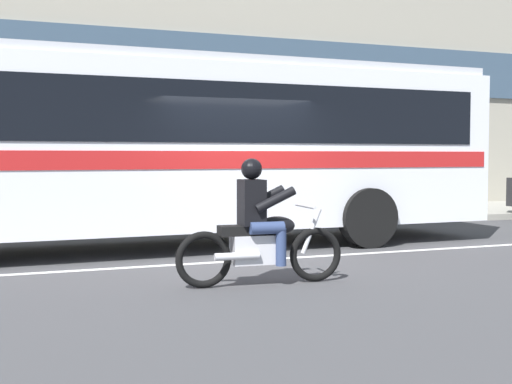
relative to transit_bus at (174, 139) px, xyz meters
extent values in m
plane|color=#3D3D3F|center=(0.75, -1.19, -1.88)|extent=(60.00, 60.00, 0.00)
cube|color=gray|center=(0.75, 3.91, -1.81)|extent=(28.00, 3.80, 0.15)
cube|color=silver|center=(0.75, -1.79, -1.88)|extent=(26.60, 0.14, 0.01)
cube|color=#384C60|center=(0.75, 5.77, 2.20)|extent=(25.76, 0.10, 1.40)
cube|color=silver|center=(0.00, 0.01, -0.15)|extent=(11.50, 2.85, 2.70)
cube|color=black|center=(0.00, 0.01, 0.40)|extent=(10.58, 2.87, 0.96)
cube|color=red|center=(0.00, 0.01, -0.35)|extent=(11.27, 2.88, 0.28)
cube|color=#BABCC3|center=(0.00, 0.01, 1.26)|extent=(11.27, 2.72, 0.16)
cylinder|color=black|center=(3.15, -1.17, -1.36)|extent=(1.04, 0.30, 1.04)
torus|color=black|center=(0.88, -3.71, -1.54)|extent=(0.69, 0.14, 0.69)
torus|color=black|center=(-0.57, -3.61, -1.54)|extent=(0.69, 0.14, 0.69)
cube|color=silver|center=(0.11, -3.66, -1.44)|extent=(0.66, 0.33, 0.36)
ellipsoid|color=black|center=(0.36, -3.67, -1.16)|extent=(0.50, 0.31, 0.24)
cube|color=black|center=(-0.09, -3.64, -1.20)|extent=(0.58, 0.30, 0.12)
cylinder|color=silver|center=(0.82, -3.71, -1.24)|extent=(0.28, 0.08, 0.58)
cylinder|color=silver|center=(0.74, -3.70, -0.92)|extent=(0.09, 0.64, 0.04)
cylinder|color=silver|center=(-0.20, -3.79, -1.49)|extent=(0.56, 0.13, 0.09)
cube|color=black|center=(0.04, -3.65, -0.86)|extent=(0.31, 0.38, 0.56)
sphere|color=black|center=(0.04, -3.65, -0.45)|extent=(0.26, 0.26, 0.26)
cylinder|color=navy|center=(0.19, -3.48, -1.16)|extent=(0.43, 0.18, 0.15)
cylinder|color=navy|center=(0.37, -3.49, -1.40)|extent=(0.13, 0.13, 0.46)
cylinder|color=navy|center=(0.16, -3.84, -1.16)|extent=(0.43, 0.18, 0.15)
cylinder|color=navy|center=(0.34, -3.85, -1.40)|extent=(0.13, 0.13, 0.46)
cylinder|color=black|center=(0.29, -3.47, -0.82)|extent=(0.52, 0.15, 0.32)
cylinder|color=black|center=(0.26, -3.87, -0.82)|extent=(0.52, 0.15, 0.32)
camera|label=1|loc=(-2.92, -11.40, -0.28)|focal=47.68mm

